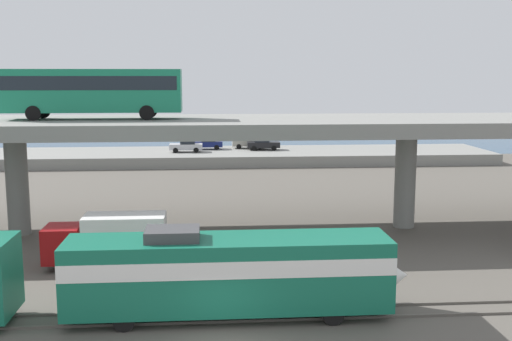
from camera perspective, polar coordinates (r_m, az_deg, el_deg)
rail_strip_near at (r=28.45m, az=-3.18°, el=-13.69°), size 110.00×0.12×0.12m
rail_strip_far at (r=29.77m, az=-3.24°, el=-12.64°), size 110.00×0.12×0.12m
train_locomotive at (r=28.42m, az=-1.05°, el=-9.12°), size 15.57×3.04×4.18m
highway_overpass at (r=43.16m, az=-3.76°, el=3.80°), size 96.00×10.74×7.91m
transit_bus_on_overpass at (r=44.03m, az=-14.74°, el=7.25°), size 12.00×2.68×3.40m
service_truck_west at (r=36.60m, az=-13.30°, el=-6.16°), size 6.80×2.46×3.04m
pier_parking_lot at (r=78.67m, az=-4.03°, el=1.29°), size 70.32×11.90×1.35m
parked_car_0 at (r=77.98m, az=-6.42°, el=2.26°), size 4.07×1.83×1.50m
parked_car_1 at (r=81.62m, az=-0.69°, el=2.61°), size 4.40×1.92×1.50m
parked_car_2 at (r=80.73m, az=-4.52°, el=2.51°), size 4.05×1.88×1.50m
parked_car_3 at (r=79.65m, az=0.65°, el=2.45°), size 4.15×1.82×1.50m
harbor_water at (r=101.59m, az=-4.13°, el=2.60°), size 140.00×36.00×0.01m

